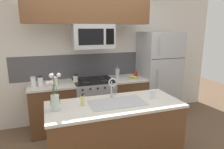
# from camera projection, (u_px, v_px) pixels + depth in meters

# --- Properties ---
(ground_plane) EXTENTS (10.00, 10.00, 0.00)m
(ground_plane) POSITION_uv_depth(u_px,v_px,m) (108.00, 148.00, 3.24)
(ground_plane) COLOR brown
(rear_partition) EXTENTS (5.20, 0.10, 2.60)m
(rear_partition) POSITION_uv_depth(u_px,v_px,m) (103.00, 57.00, 4.21)
(rear_partition) COLOR silver
(rear_partition) RESTS_ON ground
(splash_band) EXTENTS (3.03, 0.01, 0.48)m
(splash_band) POSITION_uv_depth(u_px,v_px,m) (89.00, 66.00, 4.10)
(splash_band) COLOR #4C4C51
(splash_band) RESTS_ON rear_partition
(back_counter_left) EXTENTS (0.83, 0.65, 0.91)m
(back_counter_left) POSITION_uv_depth(u_px,v_px,m) (53.00, 108.00, 3.72)
(back_counter_left) COLOR brown
(back_counter_left) RESTS_ON ground
(back_counter_right) EXTENTS (0.69, 0.65, 0.91)m
(back_counter_right) POSITION_uv_depth(u_px,v_px,m) (127.00, 99.00, 4.19)
(back_counter_right) COLOR brown
(back_counter_right) RESTS_ON ground
(stove_range) EXTENTS (0.76, 0.64, 0.93)m
(stove_range) POSITION_uv_depth(u_px,v_px,m) (94.00, 102.00, 3.96)
(stove_range) COLOR #A8AAAF
(stove_range) RESTS_ON ground
(microwave) EXTENTS (0.74, 0.40, 0.43)m
(microwave) POSITION_uv_depth(u_px,v_px,m) (93.00, 36.00, 3.65)
(microwave) COLOR #A8AAAF
(upper_cabinet_band) EXTENTS (2.23, 0.34, 0.60)m
(upper_cabinet_band) POSITION_uv_depth(u_px,v_px,m) (89.00, 6.00, 3.48)
(upper_cabinet_band) COLOR brown
(refrigerator) EXTENTS (0.79, 0.74, 1.83)m
(refrigerator) POSITION_uv_depth(u_px,v_px,m) (158.00, 75.00, 4.33)
(refrigerator) COLOR #A8AAAF
(refrigerator) RESTS_ON ground
(storage_jar_tall) EXTENTS (0.08, 0.08, 0.17)m
(storage_jar_tall) POSITION_uv_depth(u_px,v_px,m) (33.00, 81.00, 3.48)
(storage_jar_tall) COLOR silver
(storage_jar_tall) RESTS_ON back_counter_left
(storage_jar_medium) EXTENTS (0.09, 0.09, 0.17)m
(storage_jar_medium) POSITION_uv_depth(u_px,v_px,m) (40.00, 81.00, 3.51)
(storage_jar_medium) COLOR silver
(storage_jar_medium) RESTS_ON back_counter_left
(storage_jar_short) EXTENTS (0.11, 0.11, 0.13)m
(storage_jar_short) POSITION_uv_depth(u_px,v_px,m) (55.00, 81.00, 3.59)
(storage_jar_short) COLOR silver
(storage_jar_short) RESTS_ON back_counter_left
(storage_jar_squat) EXTENTS (0.09, 0.09, 0.15)m
(storage_jar_squat) POSITION_uv_depth(u_px,v_px,m) (75.00, 79.00, 3.72)
(storage_jar_squat) COLOR silver
(storage_jar_squat) RESTS_ON back_counter_left
(banana_bunch) EXTENTS (0.19, 0.13, 0.08)m
(banana_bunch) POSITION_uv_depth(u_px,v_px,m) (134.00, 77.00, 4.06)
(banana_bunch) COLOR yellow
(banana_bunch) RESTS_ON back_counter_right
(french_press) EXTENTS (0.09, 0.09, 0.27)m
(french_press) POSITION_uv_depth(u_px,v_px,m) (117.00, 73.00, 4.05)
(french_press) COLOR silver
(french_press) RESTS_ON back_counter_right
(coffee_tin) EXTENTS (0.08, 0.08, 0.11)m
(coffee_tin) POSITION_uv_depth(u_px,v_px,m) (136.00, 74.00, 4.18)
(coffee_tin) COLOR #B22D23
(coffee_tin) RESTS_ON back_counter_right
(island_counter) EXTENTS (1.82, 0.77, 0.91)m
(island_counter) POSITION_uv_depth(u_px,v_px,m) (115.00, 133.00, 2.81)
(island_counter) COLOR brown
(island_counter) RESTS_ON ground
(kitchen_sink) EXTENTS (0.76, 0.41, 0.16)m
(kitchen_sink) POSITION_uv_depth(u_px,v_px,m) (117.00, 108.00, 2.73)
(kitchen_sink) COLOR #ADAFB5
(kitchen_sink) RESTS_ON island_counter
(sink_faucet) EXTENTS (0.14, 0.14, 0.31)m
(sink_faucet) POSITION_uv_depth(u_px,v_px,m) (112.00, 85.00, 2.86)
(sink_faucet) COLOR #B7BABF
(sink_faucet) RESTS_ON island_counter
(dish_soap_bottle) EXTENTS (0.06, 0.05, 0.16)m
(dish_soap_bottle) POSITION_uv_depth(u_px,v_px,m) (83.00, 101.00, 2.61)
(dish_soap_bottle) COLOR #DBCC75
(dish_soap_bottle) RESTS_ON island_counter
(drinking_glass) EXTENTS (0.07, 0.07, 0.13)m
(drinking_glass) POSITION_uv_depth(u_px,v_px,m) (153.00, 94.00, 2.88)
(drinking_glass) COLOR silver
(drinking_glass) RESTS_ON island_counter
(flower_vase) EXTENTS (0.19, 0.16, 0.47)m
(flower_vase) POSITION_uv_depth(u_px,v_px,m) (55.00, 97.00, 2.43)
(flower_vase) COLOR silver
(flower_vase) RESTS_ON island_counter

